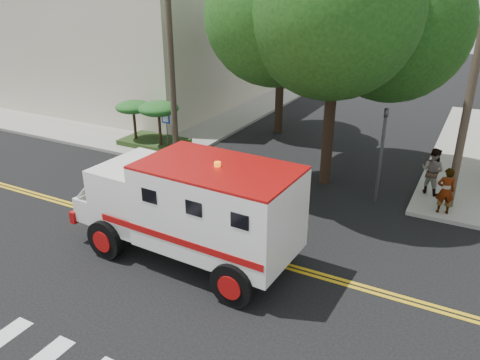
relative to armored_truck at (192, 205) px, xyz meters
The scene contains 12 objects.
ground 2.02m from the armored_truck, 84.56° to the left, with size 100.00×100.00×0.00m, color black.
sidewalk_nw 19.77m from the armored_truck, 132.93° to the left, with size 17.00×17.00×0.15m, color gray.
building_left 22.41m from the armored_truck, 134.08° to the left, with size 16.00×14.00×10.00m, color beige.
utility_pole_left 9.25m from the armored_truck, 128.55° to the left, with size 0.28×0.28×9.00m, color #382D23.
utility_pole_right 9.94m from the armored_truck, 48.10° to the left, with size 0.28×0.28×9.00m, color #382D23.
tree_left 13.55m from the armored_truck, 101.53° to the left, with size 4.48×4.20×7.70m.
traffic_signal 7.60m from the armored_truck, 59.19° to the left, with size 0.15×0.18×3.60m.
accessibility_sign 9.37m from the armored_truck, 130.76° to the left, with size 0.45×0.10×2.02m.
palm_planter 10.53m from the armored_truck, 134.26° to the left, with size 3.52×2.63×2.36m.
armored_truck is the anchor object (origin of this frame).
pedestrian_a 8.98m from the armored_truck, 45.86° to the left, with size 0.62×0.40×1.69m, color gray.
pedestrian_b 9.77m from the armored_truck, 55.02° to the left, with size 0.88×0.69×1.81m, color gray.
Camera 1 is at (6.75, -10.88, 7.69)m, focal length 35.00 mm.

